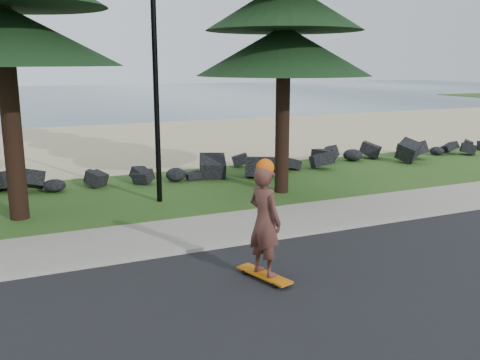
{
  "coord_description": "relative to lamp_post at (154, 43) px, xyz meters",
  "views": [
    {
      "loc": [
        -3.73,
        -10.38,
        3.66
      ],
      "look_at": [
        0.93,
        0.0,
        1.14
      ],
      "focal_mm": 40.0,
      "sensor_mm": 36.0,
      "label": 1
    }
  ],
  "objects": [
    {
      "name": "ground",
      "position": [
        0.0,
        -3.2,
        -4.13
      ],
      "size": [
        160.0,
        160.0,
        0.0
      ],
      "primitive_type": "plane",
      "color": "#2B4B17",
      "rests_on": "ground"
    },
    {
      "name": "road",
      "position": [
        0.0,
        -7.7,
        -4.12
      ],
      "size": [
        160.0,
        7.0,
        0.02
      ],
      "primitive_type": "cube",
      "color": "black",
      "rests_on": "ground"
    },
    {
      "name": "kerb",
      "position": [
        0.0,
        -4.1,
        -4.08
      ],
      "size": [
        160.0,
        0.2,
        0.1
      ],
      "primitive_type": "cube",
      "color": "#9B998B",
      "rests_on": "ground"
    },
    {
      "name": "sidewalk",
      "position": [
        0.0,
        -3.0,
        -4.09
      ],
      "size": [
        160.0,
        2.0,
        0.08
      ],
      "primitive_type": "cube",
      "color": "gray",
      "rests_on": "ground"
    },
    {
      "name": "beach_sand",
      "position": [
        0.0,
        11.3,
        -4.13
      ],
      "size": [
        160.0,
        15.0,
        0.01
      ],
      "primitive_type": "cube",
      "color": "tan",
      "rests_on": "ground"
    },
    {
      "name": "ocean",
      "position": [
        0.0,
        47.8,
        -4.13
      ],
      "size": [
        160.0,
        58.0,
        0.01
      ],
      "primitive_type": "cube",
      "color": "#314C5E",
      "rests_on": "ground"
    },
    {
      "name": "seawall_boulders",
      "position": [
        0.0,
        2.4,
        -4.13
      ],
      "size": [
        60.0,
        2.4,
        1.1
      ],
      "primitive_type": null,
      "color": "black",
      "rests_on": "ground"
    },
    {
      "name": "lamp_post",
      "position": [
        0.0,
        0.0,
        0.0
      ],
      "size": [
        0.25,
        0.14,
        8.14
      ],
      "color": "black",
      "rests_on": "ground"
    },
    {
      "name": "skateboarder",
      "position": [
        0.16,
        -5.94,
        -3.08
      ],
      "size": [
        0.63,
        1.16,
        2.1
      ],
      "rotation": [
        0.0,
        0.0,
        1.86
      ],
      "color": "#BD630B",
      "rests_on": "ground"
    }
  ]
}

